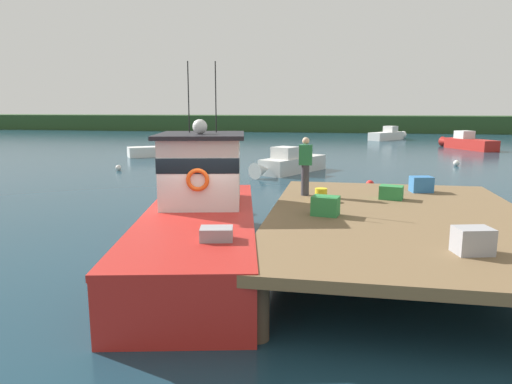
{
  "coord_description": "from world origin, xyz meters",
  "views": [
    {
      "loc": [
        3.4,
        -10.87,
        3.64
      ],
      "look_at": [
        1.2,
        1.22,
        1.4
      ],
      "focal_mm": 32.62,
      "sensor_mm": 36.0,
      "label": 1
    }
  ],
  "objects_px": {
    "crate_single_far": "(391,192)",
    "main_fishing_boat": "(201,217)",
    "crate_single_by_cleat": "(421,184)",
    "moored_boat_far_left": "(161,150)",
    "mooring_buoy_outer": "(456,163)",
    "deckhand_by_the_boat": "(305,165)",
    "bait_bucket": "(321,195)",
    "crate_stack_mid_dock": "(325,206)",
    "mooring_buoy_spare_mooring": "(118,168)",
    "crate_stack_near_edge": "(473,241)",
    "moored_boat_mid_harbor": "(289,164)",
    "moored_boat_outer_mooring": "(388,135)",
    "mooring_buoy_channel_marker": "(370,184)",
    "moored_boat_off_the_point": "(467,143)"
  },
  "relations": [
    {
      "from": "crate_single_far",
      "to": "main_fishing_boat",
      "type": "bearing_deg",
      "value": -155.65
    },
    {
      "from": "crate_single_by_cleat",
      "to": "moored_boat_far_left",
      "type": "bearing_deg",
      "value": 129.31
    },
    {
      "from": "crate_single_by_cleat",
      "to": "mooring_buoy_outer",
      "type": "xyz_separation_m",
      "value": [
        4.87,
        16.85,
        -1.24
      ]
    },
    {
      "from": "deckhand_by_the_boat",
      "to": "moored_boat_far_left",
      "type": "bearing_deg",
      "value": 121.41
    },
    {
      "from": "mooring_buoy_outer",
      "to": "bait_bucket",
      "type": "bearing_deg",
      "value": -112.35
    },
    {
      "from": "crate_stack_mid_dock",
      "to": "mooring_buoy_spare_mooring",
      "type": "height_order",
      "value": "crate_stack_mid_dock"
    },
    {
      "from": "crate_stack_near_edge",
      "to": "moored_boat_mid_harbor",
      "type": "relative_size",
      "value": 0.1
    },
    {
      "from": "mooring_buoy_outer",
      "to": "crate_single_far",
      "type": "bearing_deg",
      "value": -107.87
    },
    {
      "from": "crate_stack_near_edge",
      "to": "moored_boat_outer_mooring",
      "type": "distance_m",
      "value": 46.92
    },
    {
      "from": "crate_single_by_cleat",
      "to": "moored_boat_far_left",
      "type": "xyz_separation_m",
      "value": [
        -15.71,
        19.19,
        -0.98
      ]
    },
    {
      "from": "main_fishing_boat",
      "to": "crate_single_by_cleat",
      "type": "distance_m",
      "value": 6.63
    },
    {
      "from": "bait_bucket",
      "to": "mooring_buoy_channel_marker",
      "type": "height_order",
      "value": "bait_bucket"
    },
    {
      "from": "crate_single_by_cleat",
      "to": "moored_boat_far_left",
      "type": "distance_m",
      "value": 24.82
    },
    {
      "from": "moored_boat_far_left",
      "to": "mooring_buoy_spare_mooring",
      "type": "bearing_deg",
      "value": -85.51
    },
    {
      "from": "main_fishing_boat",
      "to": "moored_boat_outer_mooring",
      "type": "xyz_separation_m",
      "value": [
        8.62,
        44.27,
        -0.48
      ]
    },
    {
      "from": "crate_stack_mid_dock",
      "to": "crate_single_by_cleat",
      "type": "relative_size",
      "value": 1.0
    },
    {
      "from": "moored_boat_off_the_point",
      "to": "mooring_buoy_outer",
      "type": "distance_m",
      "value": 13.44
    },
    {
      "from": "main_fishing_boat",
      "to": "mooring_buoy_spare_mooring",
      "type": "relative_size",
      "value": 29.71
    },
    {
      "from": "moored_boat_mid_harbor",
      "to": "mooring_buoy_outer",
      "type": "height_order",
      "value": "moored_boat_mid_harbor"
    },
    {
      "from": "main_fishing_boat",
      "to": "moored_boat_mid_harbor",
      "type": "xyz_separation_m",
      "value": [
        0.51,
        15.23,
        -0.49
      ]
    },
    {
      "from": "crate_stack_mid_dock",
      "to": "mooring_buoy_channel_marker",
      "type": "bearing_deg",
      "value": 81.33
    },
    {
      "from": "crate_single_by_cleat",
      "to": "deckhand_by_the_boat",
      "type": "xyz_separation_m",
      "value": [
        -3.31,
        -1.12,
        0.63
      ]
    },
    {
      "from": "moored_boat_off_the_point",
      "to": "mooring_buoy_channel_marker",
      "type": "height_order",
      "value": "moored_boat_off_the_point"
    },
    {
      "from": "moored_boat_outer_mooring",
      "to": "bait_bucket",
      "type": "bearing_deg",
      "value": -97.69
    },
    {
      "from": "crate_stack_near_edge",
      "to": "moored_boat_far_left",
      "type": "xyz_separation_m",
      "value": [
        -15.6,
        25.13,
        -0.98
      ]
    },
    {
      "from": "bait_bucket",
      "to": "crate_single_by_cleat",
      "type": "bearing_deg",
      "value": 33.46
    },
    {
      "from": "moored_boat_off_the_point",
      "to": "crate_stack_near_edge",
      "type": "bearing_deg",
      "value": -103.79
    },
    {
      "from": "moored_boat_mid_harbor",
      "to": "deckhand_by_the_boat",
      "type": "bearing_deg",
      "value": -81.83
    },
    {
      "from": "moored_boat_far_left",
      "to": "mooring_buoy_spare_mooring",
      "type": "xyz_separation_m",
      "value": [
        0.64,
        -8.21,
        -0.28
      ]
    },
    {
      "from": "moored_boat_mid_harbor",
      "to": "moored_boat_outer_mooring",
      "type": "relative_size",
      "value": 1.03
    },
    {
      "from": "crate_stack_near_edge",
      "to": "bait_bucket",
      "type": "relative_size",
      "value": 1.76
    },
    {
      "from": "crate_single_far",
      "to": "moored_boat_mid_harbor",
      "type": "xyz_separation_m",
      "value": [
        -4.19,
        13.1,
        -0.87
      ]
    },
    {
      "from": "crate_single_far",
      "to": "moored_boat_off_the_point",
      "type": "relative_size",
      "value": 0.1
    },
    {
      "from": "deckhand_by_the_boat",
      "to": "mooring_buoy_spare_mooring",
      "type": "distance_m",
      "value": 16.97
    },
    {
      "from": "main_fishing_boat",
      "to": "moored_boat_mid_harbor",
      "type": "relative_size",
      "value": 1.74
    },
    {
      "from": "main_fishing_boat",
      "to": "moored_boat_off_the_point",
      "type": "height_order",
      "value": "main_fishing_boat"
    },
    {
      "from": "crate_stack_mid_dock",
      "to": "moored_boat_far_left",
      "type": "height_order",
      "value": "crate_stack_mid_dock"
    },
    {
      "from": "main_fishing_boat",
      "to": "moored_boat_far_left",
      "type": "distance_m",
      "value": 24.73
    },
    {
      "from": "crate_single_by_cleat",
      "to": "deckhand_by_the_boat",
      "type": "relative_size",
      "value": 0.37
    },
    {
      "from": "moored_boat_outer_mooring",
      "to": "mooring_buoy_spare_mooring",
      "type": "relative_size",
      "value": 16.51
    },
    {
      "from": "deckhand_by_the_boat",
      "to": "mooring_buoy_outer",
      "type": "height_order",
      "value": "deckhand_by_the_boat"
    },
    {
      "from": "main_fishing_boat",
      "to": "crate_stack_mid_dock",
      "type": "height_order",
      "value": "main_fishing_boat"
    },
    {
      "from": "deckhand_by_the_boat",
      "to": "mooring_buoy_outer",
      "type": "xyz_separation_m",
      "value": [
        8.18,
        17.97,
        -1.87
      ]
    },
    {
      "from": "moored_boat_far_left",
      "to": "moored_boat_outer_mooring",
      "type": "height_order",
      "value": "moored_boat_outer_mooring"
    },
    {
      "from": "crate_single_by_cleat",
      "to": "moored_boat_off_the_point",
      "type": "bearing_deg",
      "value": 73.79
    },
    {
      "from": "mooring_buoy_channel_marker",
      "to": "moored_boat_mid_harbor",
      "type": "bearing_deg",
      "value": 134.01
    },
    {
      "from": "moored_boat_mid_harbor",
      "to": "mooring_buoy_outer",
      "type": "xyz_separation_m",
      "value": [
        10.03,
        5.02,
        -0.33
      ]
    },
    {
      "from": "crate_stack_near_edge",
      "to": "mooring_buoy_outer",
      "type": "bearing_deg",
      "value": 77.68
    },
    {
      "from": "moored_boat_outer_mooring",
      "to": "moored_boat_off_the_point",
      "type": "relative_size",
      "value": 0.9
    },
    {
      "from": "bait_bucket",
      "to": "moored_boat_off_the_point",
      "type": "height_order",
      "value": "moored_boat_off_the_point"
    }
  ]
}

